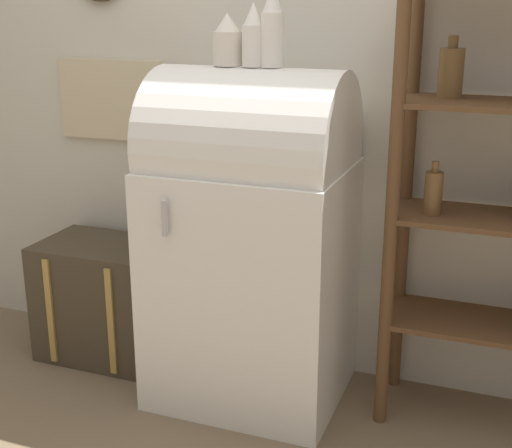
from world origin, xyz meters
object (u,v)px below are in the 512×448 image
object	(u,v)px
vase_center	(253,37)
suitcase_trunk	(105,299)
vase_left	(227,41)
refrigerator	(251,236)
vase_right	(272,28)

from	to	relation	value
vase_center	suitcase_trunk	bearing A→B (deg)	174.40
vase_left	vase_center	bearing A→B (deg)	-5.17
suitcase_trunk	vase_left	bearing A→B (deg)	-5.67
suitcase_trunk	vase_center	xyz separation A→B (m)	(0.77, -0.08, 1.19)
suitcase_trunk	vase_center	size ratio (longest dim) A/B	2.48
refrigerator	suitcase_trunk	bearing A→B (deg)	174.34
suitcase_trunk	vase_left	world-z (taller)	vase_left
suitcase_trunk	vase_left	distance (m)	1.35
vase_left	vase_center	world-z (taller)	vase_center
suitcase_trunk	vase_right	xyz separation A→B (m)	(0.84, -0.07, 1.23)
suitcase_trunk	vase_right	distance (m)	1.49
vase_center	vase_right	bearing A→B (deg)	3.50
vase_right	vase_left	bearing A→B (deg)	178.32
refrigerator	vase_left	xyz separation A→B (m)	(-0.10, 0.01, 0.75)
vase_left	vase_center	size ratio (longest dim) A/B	0.84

